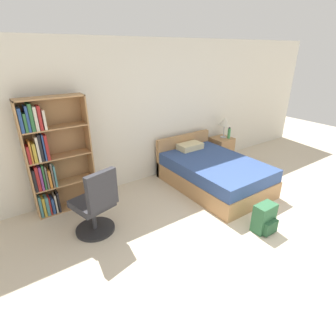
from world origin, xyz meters
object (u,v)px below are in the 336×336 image
(nightstand, at_px, (221,150))
(backpack_green, at_px, (265,219))
(water_bottle, at_px, (229,133))
(bookshelf, at_px, (50,159))
(table_lamp, at_px, (225,122))
(bed, at_px, (212,172))
(office_chair, at_px, (96,206))

(nightstand, height_order, backpack_green, nightstand)
(water_bottle, bearing_deg, backpack_green, -124.57)
(bookshelf, xyz_separation_m, water_bottle, (3.71, -0.17, -0.21))
(table_lamp, height_order, backpack_green, table_lamp)
(bed, height_order, backpack_green, bed)
(office_chair, height_order, water_bottle, office_chair)
(water_bottle, height_order, backpack_green, water_bottle)
(bookshelf, height_order, nightstand, bookshelf)
(office_chair, bearing_deg, water_bottle, 12.81)
(bookshelf, relative_size, water_bottle, 7.10)
(bed, relative_size, nightstand, 3.42)
(table_lamp, xyz_separation_m, backpack_green, (-1.39, -2.20, -0.73))
(bed, distance_m, office_chair, 2.33)
(backpack_green, bearing_deg, bookshelf, 135.23)
(bookshelf, relative_size, nightstand, 3.12)
(bed, distance_m, water_bottle, 1.33)
(bed, distance_m, backpack_green, 1.49)
(bed, height_order, table_lamp, table_lamp)
(nightstand, relative_size, backpack_green, 1.36)
(bookshelf, bearing_deg, backpack_green, -44.77)
(nightstand, xyz_separation_m, water_bottle, (0.10, -0.10, 0.41))
(table_lamp, bearing_deg, office_chair, -165.16)
(office_chair, bearing_deg, bed, 3.41)
(nightstand, height_order, water_bottle, water_bottle)
(bed, bearing_deg, backpack_green, -103.59)
(backpack_green, bearing_deg, nightstand, 58.51)
(nightstand, bearing_deg, bookshelf, 179.00)
(bookshelf, bearing_deg, office_chair, -72.27)
(nightstand, xyz_separation_m, table_lamp, (0.05, 0.01, 0.64))
(nightstand, height_order, table_lamp, table_lamp)
(bed, bearing_deg, office_chair, -176.59)
(bed, bearing_deg, water_bottle, 30.34)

